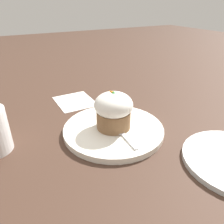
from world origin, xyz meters
The scene contains 5 objects.
ground_plane centered at (0.00, 0.00, 0.00)m, with size 4.00×4.00×0.00m, color #3D281E.
dessert_plate centered at (0.00, 0.00, 0.01)m, with size 0.27×0.27×0.02m.
carrot_cake centered at (0.00, 0.00, 0.07)m, with size 0.10×0.10×0.10m.
spoon centered at (-0.03, 0.00, 0.02)m, with size 0.12×0.04×0.01m.
paper_napkin centered at (0.24, 0.02, 0.00)m, with size 0.14×0.12×0.00m.
Camera 1 is at (-0.44, 0.24, 0.32)m, focal length 35.00 mm.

